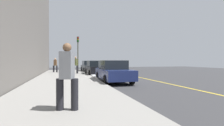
{
  "coord_description": "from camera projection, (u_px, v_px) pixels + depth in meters",
  "views": [
    {
      "loc": [
        12.81,
        -3.3,
        1.48
      ],
      "look_at": [
        -0.11,
        0.18,
        1.32
      ],
      "focal_mm": 28.14,
      "sensor_mm": 36.0,
      "label": 1
    }
  ],
  "objects": [
    {
      "name": "rolling_suitcase",
      "position": [
        67.0,
        70.0,
        19.83
      ],
      "size": [
        0.34,
        0.22,
        0.95
      ],
      "color": "#191E38",
      "rests_on": "sidewalk"
    },
    {
      "name": "parked_car_charcoal",
      "position": [
        89.0,
        66.0,
        23.56
      ],
      "size": [
        4.39,
        1.99,
        1.51
      ],
      "color": "black",
      "rests_on": "ground"
    },
    {
      "name": "sidewalk",
      "position": [
        65.0,
        81.0,
        12.38
      ],
      "size": [
        28.0,
        4.6,
        0.15
      ],
      "primitive_type": "cube",
      "color": "gray",
      "rests_on": "ground"
    },
    {
      "name": "parked_car_navy",
      "position": [
        113.0,
        71.0,
        12.33
      ],
      "size": [
        4.74,
        1.96,
        1.51
      ],
      "color": "black",
      "rests_on": "ground"
    },
    {
      "name": "pedestrian_brown_coat",
      "position": [
        55.0,
        65.0,
        20.68
      ],
      "size": [
        0.5,
        0.54,
        1.66
      ],
      "color": "black",
      "rests_on": "sidewalk"
    },
    {
      "name": "parked_car_black",
      "position": [
        96.0,
        68.0,
        18.38
      ],
      "size": [
        4.18,
        1.93,
        1.51
      ],
      "color": "black",
      "rests_on": "ground"
    },
    {
      "name": "snow_bank_curb",
      "position": [
        93.0,
        75.0,
        16.56
      ],
      "size": [
        7.07,
        0.56,
        0.22
      ],
      "primitive_type": "cube",
      "color": "white",
      "rests_on": "ground"
    },
    {
      "name": "lane_stripe_centre",
      "position": [
        149.0,
        79.0,
        14.07
      ],
      "size": [
        28.0,
        0.14,
        0.01
      ],
      "primitive_type": "cube",
      "color": "gold",
      "rests_on": "ground"
    },
    {
      "name": "traffic_light_pole",
      "position": [
        78.0,
        48.0,
        23.08
      ],
      "size": [
        0.35,
        0.26,
        4.52
      ],
      "color": "#2D2D19",
      "rests_on": "sidewalk"
    },
    {
      "name": "pedestrian_grey_coat",
      "position": [
        67.0,
        74.0,
        4.73
      ],
      "size": [
        0.55,
        0.58,
        1.81
      ],
      "color": "black",
      "rests_on": "sidewalk"
    },
    {
      "name": "ground_plane",
      "position": [
        110.0,
        80.0,
        13.24
      ],
      "size": [
        56.0,
        56.0,
        0.0
      ],
      "primitive_type": "plane",
      "color": "#333335"
    },
    {
      "name": "pedestrian_olive_coat",
      "position": [
        76.0,
        64.0,
        18.66
      ],
      "size": [
        0.57,
        0.56,
        1.8
      ],
      "color": "black",
      "rests_on": "sidewalk"
    },
    {
      "name": "pedestrian_navy_coat",
      "position": [
        66.0,
        65.0,
        19.44
      ],
      "size": [
        0.53,
        0.53,
        1.71
      ],
      "color": "black",
      "rests_on": "sidewalk"
    }
  ]
}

